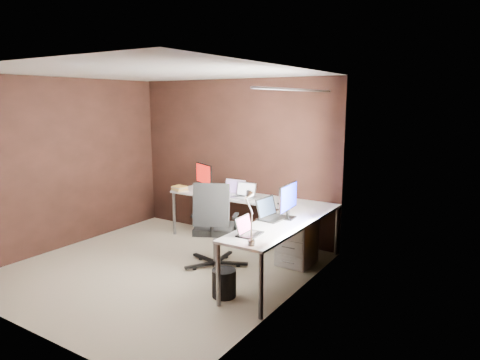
{
  "coord_description": "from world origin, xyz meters",
  "views": [
    {
      "loc": [
        3.72,
        -3.89,
        2.17
      ],
      "look_at": [
        0.65,
        0.95,
        1.1
      ],
      "focal_mm": 32.0,
      "sensor_mm": 36.0,
      "label": 1
    }
  ],
  "objects_px": {
    "drawer_pedestal": "(297,242)",
    "laptop_black_big": "(271,214)",
    "wastebasket": "(224,283)",
    "monitor_right": "(288,199)",
    "laptop_silver": "(244,194)",
    "book_stack": "(180,188)",
    "laptop_black_small": "(248,231)",
    "monitor_left": "(204,176)",
    "laptop_white": "(233,192)",
    "office_chair": "(215,242)",
    "desk_lamp": "(249,210)"
  },
  "relations": [
    {
      "from": "drawer_pedestal",
      "to": "laptop_black_big",
      "type": "relative_size",
      "value": 1.47
    },
    {
      "from": "drawer_pedestal",
      "to": "wastebasket",
      "type": "distance_m",
      "value": 1.38
    },
    {
      "from": "monitor_right",
      "to": "wastebasket",
      "type": "relative_size",
      "value": 1.7
    },
    {
      "from": "laptop_silver",
      "to": "book_stack",
      "type": "height_order",
      "value": "laptop_silver"
    },
    {
      "from": "drawer_pedestal",
      "to": "book_stack",
      "type": "relative_size",
      "value": 2.08
    },
    {
      "from": "drawer_pedestal",
      "to": "monitor_right",
      "type": "relative_size",
      "value": 1.13
    },
    {
      "from": "laptop_black_small",
      "to": "wastebasket",
      "type": "height_order",
      "value": "laptop_black_small"
    },
    {
      "from": "monitor_left",
      "to": "laptop_silver",
      "type": "xyz_separation_m",
      "value": [
        0.81,
        -0.07,
        -0.2
      ]
    },
    {
      "from": "laptop_white",
      "to": "wastebasket",
      "type": "relative_size",
      "value": 1.16
    },
    {
      "from": "laptop_black_small",
      "to": "office_chair",
      "type": "distance_m",
      "value": 1.07
    },
    {
      "from": "monitor_right",
      "to": "wastebasket",
      "type": "xyz_separation_m",
      "value": [
        -0.32,
        -0.94,
        -0.82
      ]
    },
    {
      "from": "monitor_right",
      "to": "drawer_pedestal",
      "type": "bearing_deg",
      "value": 2.27
    },
    {
      "from": "office_chair",
      "to": "wastebasket",
      "type": "xyz_separation_m",
      "value": [
        0.59,
        -0.65,
        -0.18
      ]
    },
    {
      "from": "drawer_pedestal",
      "to": "office_chair",
      "type": "relative_size",
      "value": 0.52
    },
    {
      "from": "monitor_left",
      "to": "wastebasket",
      "type": "relative_size",
      "value": 1.47
    },
    {
      "from": "monitor_left",
      "to": "drawer_pedestal",
      "type": "bearing_deg",
      "value": 15.52
    },
    {
      "from": "monitor_right",
      "to": "desk_lamp",
      "type": "relative_size",
      "value": 0.98
    },
    {
      "from": "laptop_black_small",
      "to": "office_chair",
      "type": "height_order",
      "value": "office_chair"
    },
    {
      "from": "laptop_silver",
      "to": "wastebasket",
      "type": "relative_size",
      "value": 1.08
    },
    {
      "from": "monitor_right",
      "to": "book_stack",
      "type": "relative_size",
      "value": 1.84
    },
    {
      "from": "monitor_left",
      "to": "laptop_silver",
      "type": "height_order",
      "value": "monitor_left"
    },
    {
      "from": "office_chair",
      "to": "monitor_right",
      "type": "bearing_deg",
      "value": -6.63
    },
    {
      "from": "drawer_pedestal",
      "to": "laptop_black_small",
      "type": "height_order",
      "value": "laptop_black_small"
    },
    {
      "from": "laptop_silver",
      "to": "desk_lamp",
      "type": "height_order",
      "value": "desk_lamp"
    },
    {
      "from": "monitor_left",
      "to": "laptop_black_big",
      "type": "bearing_deg",
      "value": -0.62
    },
    {
      "from": "monitor_right",
      "to": "laptop_white",
      "type": "relative_size",
      "value": 1.47
    },
    {
      "from": "monitor_right",
      "to": "book_stack",
      "type": "height_order",
      "value": "monitor_right"
    },
    {
      "from": "laptop_silver",
      "to": "laptop_black_small",
      "type": "height_order",
      "value": "laptop_silver"
    },
    {
      "from": "monitor_right",
      "to": "book_stack",
      "type": "distance_m",
      "value": 2.29
    },
    {
      "from": "laptop_black_big",
      "to": "office_chair",
      "type": "distance_m",
      "value": 0.87
    },
    {
      "from": "monitor_left",
      "to": "monitor_right",
      "type": "height_order",
      "value": "monitor_left"
    },
    {
      "from": "monitor_left",
      "to": "laptop_black_small",
      "type": "relative_size",
      "value": 1.53
    },
    {
      "from": "drawer_pedestal",
      "to": "laptop_white",
      "type": "height_order",
      "value": "laptop_white"
    },
    {
      "from": "monitor_left",
      "to": "laptop_white",
      "type": "distance_m",
      "value": 0.61
    },
    {
      "from": "laptop_white",
      "to": "laptop_black_small",
      "type": "xyz_separation_m",
      "value": [
        1.22,
        -1.56,
        -0.01
      ]
    },
    {
      "from": "drawer_pedestal",
      "to": "monitor_right",
      "type": "bearing_deg",
      "value": -82.93
    },
    {
      "from": "monitor_right",
      "to": "laptop_silver",
      "type": "distance_m",
      "value": 1.28
    },
    {
      "from": "book_stack",
      "to": "wastebasket",
      "type": "relative_size",
      "value": 0.92
    },
    {
      "from": "monitor_left",
      "to": "monitor_right",
      "type": "bearing_deg",
      "value": 4.55
    },
    {
      "from": "laptop_black_big",
      "to": "book_stack",
      "type": "relative_size",
      "value": 1.42
    },
    {
      "from": "monitor_right",
      "to": "laptop_silver",
      "type": "relative_size",
      "value": 1.57
    },
    {
      "from": "laptop_black_big",
      "to": "book_stack",
      "type": "bearing_deg",
      "value": 76.93
    },
    {
      "from": "laptop_black_big",
      "to": "laptop_silver",
      "type": "bearing_deg",
      "value": 52.72
    },
    {
      "from": "monitor_left",
      "to": "laptop_black_big",
      "type": "xyz_separation_m",
      "value": [
        1.69,
        -0.87,
        -0.19
      ]
    },
    {
      "from": "monitor_left",
      "to": "monitor_right",
      "type": "distance_m",
      "value": 2.02
    },
    {
      "from": "drawer_pedestal",
      "to": "laptop_silver",
      "type": "height_order",
      "value": "laptop_silver"
    },
    {
      "from": "book_stack",
      "to": "laptop_silver",
      "type": "bearing_deg",
      "value": 6.9
    },
    {
      "from": "monitor_left",
      "to": "laptop_black_small",
      "type": "distance_m",
      "value": 2.4
    },
    {
      "from": "laptop_silver",
      "to": "desk_lamp",
      "type": "relative_size",
      "value": 0.63
    },
    {
      "from": "laptop_white",
      "to": "laptop_silver",
      "type": "xyz_separation_m",
      "value": [
        0.23,
        -0.05,
        -0.0
      ]
    }
  ]
}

